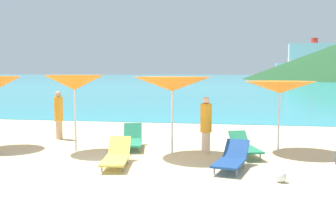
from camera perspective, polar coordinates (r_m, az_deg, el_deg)
ground_plane at (r=18.94m, az=0.55°, el=-1.67°), size 50.00×100.00×0.30m
ocean_water at (r=237.47m, az=9.23°, el=5.14°), size 650.00×440.00×0.02m
umbrella_2 at (r=11.66m, az=-13.52°, el=4.18°), size 1.74×1.74×2.23m
umbrella_3 at (r=10.83m, az=0.61°, el=4.09°), size 2.34×2.34×2.19m
umbrella_4 at (r=11.75m, az=16.01°, el=3.48°), size 2.03×2.03×2.06m
lounge_chair_1 at (r=9.82m, az=-7.53°, el=-6.34°), size 0.83×1.74×0.62m
lounge_chair_2 at (r=9.48m, az=9.27°, el=-6.67°), size 0.91×1.69×0.61m
lounge_chair_5 at (r=11.98m, az=-5.30°, el=-3.99°), size 0.92×1.75×0.69m
lounge_chair_6 at (r=11.02m, az=11.14°, el=-4.86°), size 0.97×1.62×0.61m
beachgoer_0 at (r=11.13m, az=5.57°, el=-1.73°), size 0.33×0.33×1.62m
beachgoer_1 at (r=14.03m, az=-15.67°, el=-0.22°), size 0.30×0.30×1.67m
beach_ball at (r=8.65m, az=16.16°, el=-9.06°), size 0.24×0.24×0.24m
cruise_ship at (r=238.91m, az=22.14°, el=6.79°), size 55.61×13.89×21.73m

